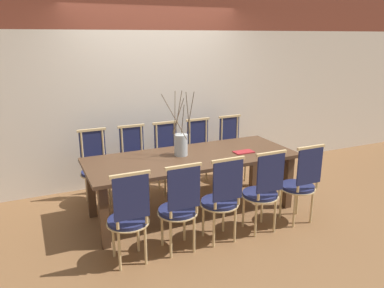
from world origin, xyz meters
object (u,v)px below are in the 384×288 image
object	(u,v)px
dining_table	(192,163)
book_stack	(244,152)
chair_far_center	(169,155)
vase_centerpiece	(181,144)
chair_near_center	(222,197)

from	to	relation	value
dining_table	book_stack	bearing A→B (deg)	-11.32
book_stack	chair_far_center	bearing A→B (deg)	125.79
dining_table	chair_far_center	distance (m)	0.78
dining_table	vase_centerpiece	distance (m)	0.27
book_stack	dining_table	bearing A→B (deg)	168.68
dining_table	book_stack	distance (m)	0.66
chair_near_center	chair_far_center	distance (m)	1.54
chair_far_center	vase_centerpiece	bearing A→B (deg)	81.82
chair_far_center	vase_centerpiece	distance (m)	0.78
chair_far_center	dining_table	bearing A→B (deg)	90.56
dining_table	book_stack	xyz separation A→B (m)	(0.64, -0.13, 0.09)
chair_near_center	dining_table	bearing A→B (deg)	89.14
dining_table	vase_centerpiece	xyz separation A→B (m)	(-0.11, 0.09, 0.23)
chair_near_center	vase_centerpiece	bearing A→B (deg)	96.28
dining_table	chair_far_center	world-z (taller)	chair_far_center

